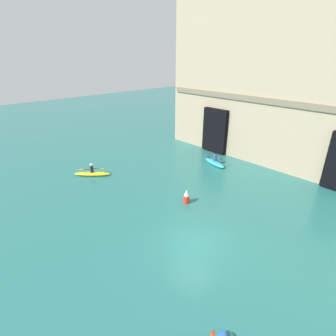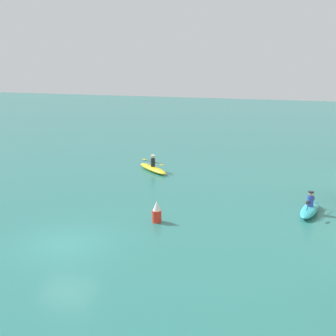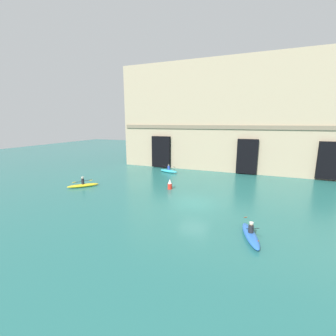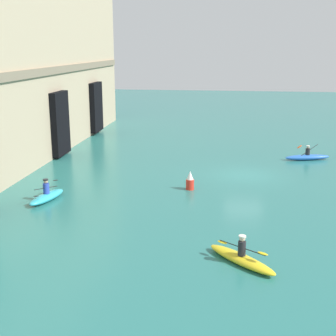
# 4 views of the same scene
# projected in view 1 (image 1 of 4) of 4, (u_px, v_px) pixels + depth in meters

# --- Properties ---
(ground_plane) EXTENTS (120.00, 120.00, 0.00)m
(ground_plane) POSITION_uv_depth(u_px,v_px,m) (193.00, 246.00, 15.73)
(ground_plane) COLOR #28706B
(kayak_cyan) EXTENTS (3.00, 1.46, 1.24)m
(kayak_cyan) POSITION_uv_depth(u_px,v_px,m) (215.00, 162.00, 27.00)
(kayak_cyan) COLOR #33B2C6
(kayak_cyan) RESTS_ON ground
(kayak_yellow) EXTENTS (2.85, 2.93, 1.18)m
(kayak_yellow) POSITION_uv_depth(u_px,v_px,m) (92.00, 173.00, 24.65)
(kayak_yellow) COLOR yellow
(kayak_yellow) RESTS_ON ground
(marker_buoy) EXTENTS (0.48, 0.48, 1.14)m
(marker_buoy) POSITION_uv_depth(u_px,v_px,m) (186.00, 197.00, 20.02)
(marker_buoy) COLOR red
(marker_buoy) RESTS_ON ground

